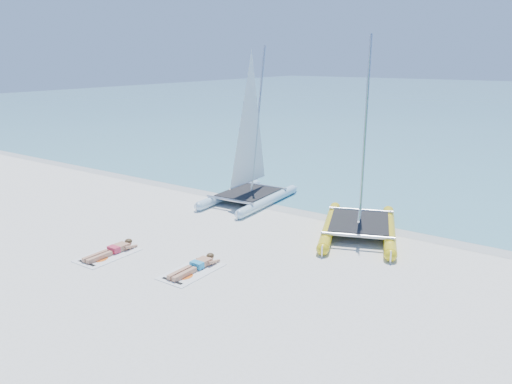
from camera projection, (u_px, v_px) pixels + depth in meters
ground at (216, 257)px, 14.78m from camera, size 140.00×140.00×0.00m
wet_sand_strip at (308, 211)px, 19.13m from camera, size 140.00×1.40×0.01m
catamaran_blue at (250, 156)px, 19.93m from camera, size 2.50×4.79×6.36m
catamaran_yellow at (363, 169)px, 16.62m from camera, size 3.97×5.41×6.68m
towel_a at (108, 255)px, 14.86m from camera, size 1.00×1.85×0.02m
sunbather_a at (113, 250)px, 14.99m from camera, size 0.37×1.73×0.26m
towel_b at (191, 271)px, 13.74m from camera, size 1.00×1.85×0.02m
sunbather_b at (196, 266)px, 13.87m from camera, size 0.37×1.73×0.26m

